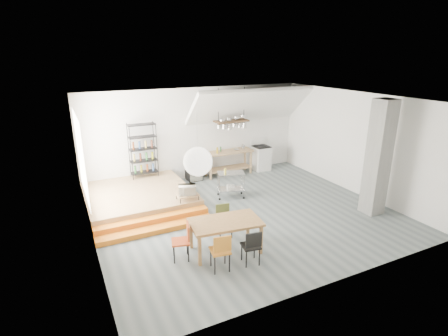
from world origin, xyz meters
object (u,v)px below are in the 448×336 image
stove (261,157)px  mini_fridge (194,169)px  rolling_cart (231,181)px  dining_table (225,224)px

stove → mini_fridge: (-2.77, 0.04, -0.07)m
rolling_cart → mini_fridge: (-0.47, 1.98, -0.11)m
stove → rolling_cart: size_ratio=1.29×
dining_table → mini_fridge: 4.84m
stove → mini_fridge: stove is taller
dining_table → rolling_cart: rolling_cart is taller
dining_table → rolling_cart: 3.14m
stove → mini_fridge: 2.77m
rolling_cart → mini_fridge: size_ratio=1.10×
dining_table → mini_fridge: mini_fridge is taller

